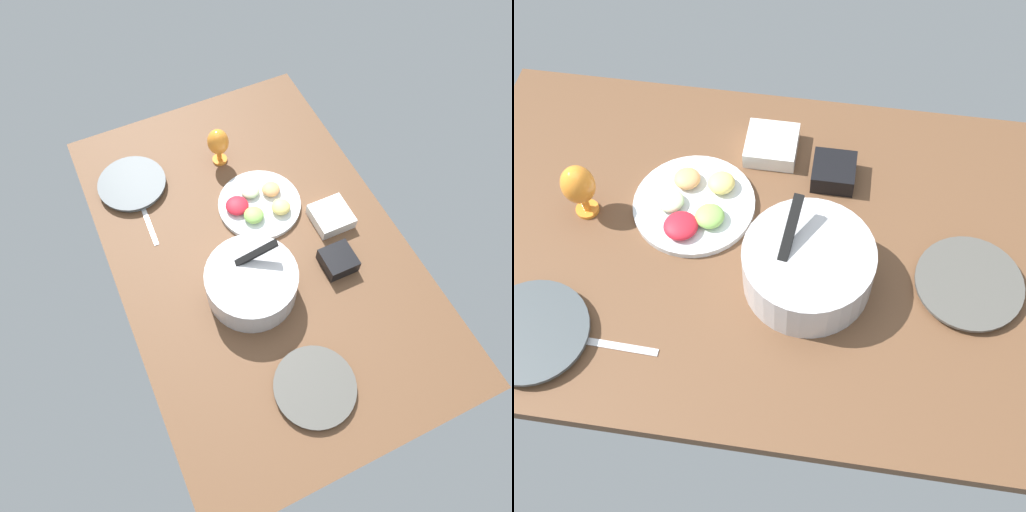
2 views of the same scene
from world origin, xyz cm
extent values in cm
cube|color=brown|center=(0.00, 0.00, -2.00)|extent=(160.00, 104.00, 4.00)
cylinder|color=silver|center=(-53.75, 5.07, 0.74)|extent=(24.31, 24.31, 1.48)
cylinder|color=#4E4C47|center=(-53.75, 5.07, 1.92)|extent=(26.43, 26.43, 0.89)
cylinder|color=silver|center=(46.91, 33.24, 0.87)|extent=(24.73, 24.73, 1.74)
cylinder|color=#3E4549|center=(46.91, 33.24, 2.26)|extent=(26.88, 26.88, 1.04)
cylinder|color=silver|center=(-14.57, 9.14, 6.48)|extent=(31.48, 31.48, 12.96)
cylinder|color=white|center=(-14.57, 9.14, 10.37)|extent=(28.33, 28.33, 2.33)
cube|color=black|center=(-9.06, 9.14, 14.01)|extent=(5.70, 22.91, 12.88)
cylinder|color=silver|center=(17.36, -8.74, 0.90)|extent=(32.06, 32.06, 1.80)
ellipsoid|color=beige|center=(23.15, -7.39, 3.28)|extent=(7.17, 7.17, 2.95)
ellipsoid|color=red|center=(18.77, -0.50, 3.47)|extent=(8.84, 8.84, 3.34)
ellipsoid|color=#8CC659|center=(12.10, -3.93, 3.56)|extent=(7.60, 7.60, 3.52)
ellipsoid|color=#F9E072|center=(11.12, -14.83, 3.70)|extent=(7.25, 7.25, 3.80)
ellipsoid|color=#F2A566|center=(20.38, -15.06, 3.50)|extent=(7.06, 7.06, 3.39)
cylinder|color=orange|center=(44.90, -3.49, 0.50)|extent=(6.04, 6.04, 1.00)
cylinder|color=orange|center=(44.90, -3.49, 3.16)|extent=(2.00, 2.00, 4.32)
ellipsoid|color=orange|center=(44.90, -3.49, 10.93)|extent=(8.54, 8.54, 11.21)
cube|color=white|center=(0.04, -30.62, 2.47)|extent=(14.02, 14.02, 4.94)
cube|color=#F9E072|center=(0.04, -30.62, 4.05)|extent=(11.50, 11.50, 1.58)
cube|color=black|center=(-17.84, -23.47, 2.86)|extent=(11.44, 11.44, 5.72)
cube|color=tan|center=(-17.84, -23.47, 4.69)|extent=(9.38, 9.38, 1.83)
cube|color=silver|center=(26.15, 33.17, 0.30)|extent=(18.04, 2.33, 0.60)
camera|label=1|loc=(-78.15, 36.76, 151.58)|focal=33.08mm
camera|label=2|loc=(-17.53, 90.87, 143.00)|focal=46.86mm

